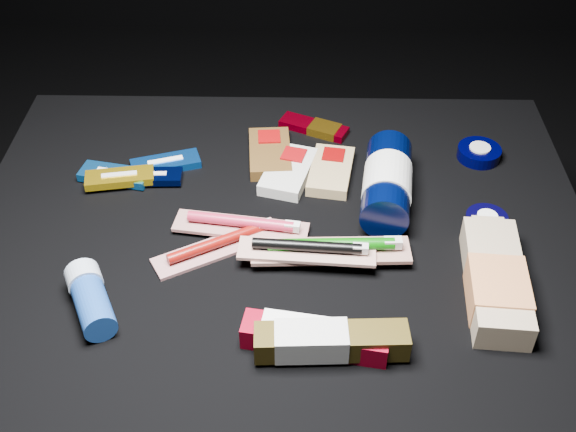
{
  "coord_description": "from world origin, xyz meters",
  "views": [
    {
      "loc": [
        0.03,
        -0.84,
        1.15
      ],
      "look_at": [
        0.01,
        0.01,
        0.42
      ],
      "focal_mm": 45.0,
      "sensor_mm": 36.0,
      "label": 1
    }
  ],
  "objects_px": {
    "lotion_bottle": "(387,182)",
    "deodorant_stick": "(91,299)",
    "bodywash_bottle": "(496,282)",
    "toothpaste_carton_red": "(308,337)"
  },
  "relations": [
    {
      "from": "bodywash_bottle",
      "to": "deodorant_stick",
      "type": "xyz_separation_m",
      "value": [
        -0.56,
        -0.04,
        0.0
      ]
    },
    {
      "from": "lotion_bottle",
      "to": "bodywash_bottle",
      "type": "relative_size",
      "value": 1.06
    },
    {
      "from": "toothpaste_carton_red",
      "to": "lotion_bottle",
      "type": "bearing_deg",
      "value": 76.37
    },
    {
      "from": "lotion_bottle",
      "to": "deodorant_stick",
      "type": "height_order",
      "value": "lotion_bottle"
    },
    {
      "from": "lotion_bottle",
      "to": "bodywash_bottle",
      "type": "bearing_deg",
      "value": -48.85
    },
    {
      "from": "bodywash_bottle",
      "to": "toothpaste_carton_red",
      "type": "distance_m",
      "value": 0.28
    },
    {
      "from": "bodywash_bottle",
      "to": "toothpaste_carton_red",
      "type": "bearing_deg",
      "value": -154.95
    },
    {
      "from": "deodorant_stick",
      "to": "toothpaste_carton_red",
      "type": "distance_m",
      "value": 0.3
    },
    {
      "from": "deodorant_stick",
      "to": "toothpaste_carton_red",
      "type": "relative_size",
      "value": 0.64
    },
    {
      "from": "lotion_bottle",
      "to": "toothpaste_carton_red",
      "type": "bearing_deg",
      "value": -105.3
    }
  ]
}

